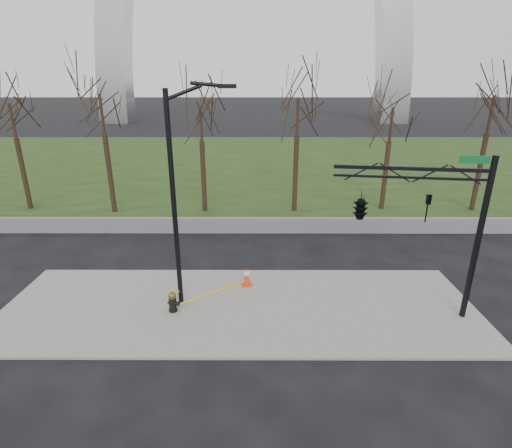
{
  "coord_description": "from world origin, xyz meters",
  "views": [
    {
      "loc": [
        0.67,
        -12.83,
        8.12
      ],
      "look_at": [
        0.64,
        2.0,
        2.71
      ],
      "focal_mm": 27.03,
      "sensor_mm": 36.0,
      "label": 1
    }
  ],
  "objects_px": {
    "fire_hydrant": "(173,302)",
    "traffic_signal_mast": "(383,207)",
    "traffic_cone": "(247,277)",
    "street_light": "(179,188)"
  },
  "relations": [
    {
      "from": "traffic_cone",
      "to": "street_light",
      "type": "bearing_deg",
      "value": -149.89
    },
    {
      "from": "street_light",
      "to": "traffic_cone",
      "type": "bearing_deg",
      "value": 20.29
    },
    {
      "from": "fire_hydrant",
      "to": "street_light",
      "type": "height_order",
      "value": "street_light"
    },
    {
      "from": "fire_hydrant",
      "to": "traffic_signal_mast",
      "type": "xyz_separation_m",
      "value": [
        7.48,
        0.18,
        3.67
      ]
    },
    {
      "from": "street_light",
      "to": "traffic_signal_mast",
      "type": "xyz_separation_m",
      "value": [
        7.08,
        -0.48,
        -0.55
      ]
    },
    {
      "from": "traffic_cone",
      "to": "street_light",
      "type": "height_order",
      "value": "street_light"
    },
    {
      "from": "fire_hydrant",
      "to": "traffic_signal_mast",
      "type": "bearing_deg",
      "value": 17.97
    },
    {
      "from": "traffic_cone",
      "to": "traffic_signal_mast",
      "type": "distance_m",
      "value": 6.29
    },
    {
      "from": "traffic_cone",
      "to": "traffic_signal_mast",
      "type": "relative_size",
      "value": 0.13
    },
    {
      "from": "fire_hydrant",
      "to": "traffic_cone",
      "type": "xyz_separation_m",
      "value": [
        2.7,
        1.99,
        0.02
      ]
    }
  ]
}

